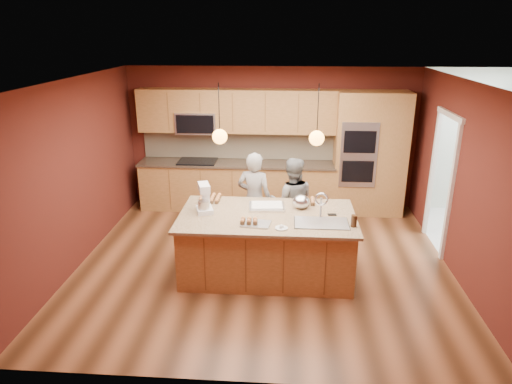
# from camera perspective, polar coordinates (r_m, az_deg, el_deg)

# --- Properties ---
(floor) EXTENTS (5.50, 5.50, 0.00)m
(floor) POSITION_cam_1_polar(r_m,az_deg,el_deg) (7.00, 0.97, -8.78)
(floor) COLOR #442714
(floor) RESTS_ON ground
(ceiling) EXTENTS (5.50, 5.50, 0.00)m
(ceiling) POSITION_cam_1_polar(r_m,az_deg,el_deg) (6.19, 1.11, 13.76)
(ceiling) COLOR white
(ceiling) RESTS_ON ground
(wall_back) EXTENTS (5.50, 0.00, 5.50)m
(wall_back) POSITION_cam_1_polar(r_m,az_deg,el_deg) (8.88, 1.91, 6.74)
(wall_back) COLOR #4D1A13
(wall_back) RESTS_ON ground
(wall_front) EXTENTS (5.50, 0.00, 5.50)m
(wall_front) POSITION_cam_1_polar(r_m,az_deg,el_deg) (4.17, -0.84, -8.82)
(wall_front) COLOR #4D1A13
(wall_front) RESTS_ON ground
(wall_left) EXTENTS (0.00, 5.00, 5.00)m
(wall_left) POSITION_cam_1_polar(r_m,az_deg,el_deg) (7.16, -21.55, 2.14)
(wall_left) COLOR #4D1A13
(wall_left) RESTS_ON ground
(wall_right) EXTENTS (0.00, 5.00, 5.00)m
(wall_right) POSITION_cam_1_polar(r_m,az_deg,el_deg) (6.90, 24.47, 1.13)
(wall_right) COLOR #4D1A13
(wall_right) RESTS_ON ground
(cabinet_run) EXTENTS (3.74, 0.64, 2.30)m
(cabinet_run) POSITION_cam_1_polar(r_m,az_deg,el_deg) (8.78, -2.63, 4.11)
(cabinet_run) COLOR olive
(cabinet_run) RESTS_ON floor
(oven_column) EXTENTS (1.30, 0.62, 2.30)m
(oven_column) POSITION_cam_1_polar(r_m,az_deg,el_deg) (8.76, 14.01, 4.63)
(oven_column) COLOR olive
(oven_column) RESTS_ON floor
(doorway_trim) EXTENTS (0.08, 1.11, 2.20)m
(doorway_trim) POSITION_cam_1_polar(r_m,az_deg,el_deg) (7.70, 22.09, 0.91)
(doorway_trim) COLOR silver
(doorway_trim) RESTS_ON wall_right
(pendant_left) EXTENTS (0.20, 0.20, 0.80)m
(pendant_left) POSITION_cam_1_polar(r_m,az_deg,el_deg) (6.08, -4.55, 6.96)
(pendant_left) COLOR black
(pendant_left) RESTS_ON ceiling
(pendant_right) EXTENTS (0.20, 0.20, 0.80)m
(pendant_right) POSITION_cam_1_polar(r_m,az_deg,el_deg) (6.03, 7.60, 6.73)
(pendant_right) COLOR black
(pendant_right) RESTS_ON ceiling
(island) EXTENTS (2.45, 1.37, 1.28)m
(island) POSITION_cam_1_polar(r_m,az_deg,el_deg) (6.54, 1.51, -6.43)
(island) COLOR olive
(island) RESTS_ON floor
(person_left) EXTENTS (0.64, 0.49, 1.55)m
(person_left) POSITION_cam_1_polar(r_m,az_deg,el_deg) (7.29, -0.21, -0.92)
(person_left) COLOR black
(person_left) RESTS_ON floor
(person_right) EXTENTS (0.73, 0.58, 1.47)m
(person_right) POSITION_cam_1_polar(r_m,az_deg,el_deg) (7.29, 4.49, -1.32)
(person_right) COLOR slate
(person_right) RESTS_ON floor
(stand_mixer) EXTENTS (0.29, 0.34, 0.41)m
(stand_mixer) POSITION_cam_1_polar(r_m,az_deg,el_deg) (6.44, -6.47, -0.98)
(stand_mixer) COLOR white
(stand_mixer) RESTS_ON island
(sheet_cake) EXTENTS (0.54, 0.42, 0.05)m
(sheet_cake) POSITION_cam_1_polar(r_m,az_deg,el_deg) (6.60, 1.37, -1.78)
(sheet_cake) COLOR white
(sheet_cake) RESTS_ON island
(cooling_rack) EXTENTS (0.41, 0.32, 0.02)m
(cooling_rack) POSITION_cam_1_polar(r_m,az_deg,el_deg) (6.04, -0.04, -3.97)
(cooling_rack) COLOR #B9BBC0
(cooling_rack) RESTS_ON island
(mixing_bowl) EXTENTS (0.24, 0.24, 0.21)m
(mixing_bowl) POSITION_cam_1_polar(r_m,az_deg,el_deg) (6.59, 5.65, -1.21)
(mixing_bowl) COLOR silver
(mixing_bowl) RESTS_ON island
(plate) EXTENTS (0.17, 0.17, 0.01)m
(plate) POSITION_cam_1_polar(r_m,az_deg,el_deg) (5.93, 3.19, -4.53)
(plate) COLOR silver
(plate) RESTS_ON island
(tumbler) EXTENTS (0.08, 0.08, 0.16)m
(tumbler) POSITION_cam_1_polar(r_m,az_deg,el_deg) (6.09, 12.14, -3.55)
(tumbler) COLOR #331E0F
(tumbler) RESTS_ON island
(phone) EXTENTS (0.12, 0.07, 0.01)m
(phone) POSITION_cam_1_polar(r_m,az_deg,el_deg) (6.43, 9.50, -2.80)
(phone) COLOR black
(phone) RESTS_ON island
(cupcakes_left) EXTENTS (0.33, 0.33, 0.07)m
(cupcakes_left) POSITION_cam_1_polar(r_m,az_deg,el_deg) (6.90, -5.79, -0.76)
(cupcakes_left) COLOR #C77C44
(cupcakes_left) RESTS_ON island
(cupcakes_rack) EXTENTS (0.24, 0.16, 0.07)m
(cupcakes_rack) POSITION_cam_1_polar(r_m,az_deg,el_deg) (6.02, -0.89, -3.60)
(cupcakes_rack) COLOR #C77C44
(cupcakes_rack) RESTS_ON island
(cupcakes_right) EXTENTS (0.17, 0.25, 0.08)m
(cupcakes_right) POSITION_cam_1_polar(r_m,az_deg,el_deg) (6.79, 6.75, -1.14)
(cupcakes_right) COLOR #C77C44
(cupcakes_right) RESTS_ON island
(dryer) EXTENTS (0.74, 0.75, 0.93)m
(dryer) POSITION_cam_1_polar(r_m,az_deg,el_deg) (9.12, 29.06, -1.26)
(dryer) COLOR white
(dryer) RESTS_ON floor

